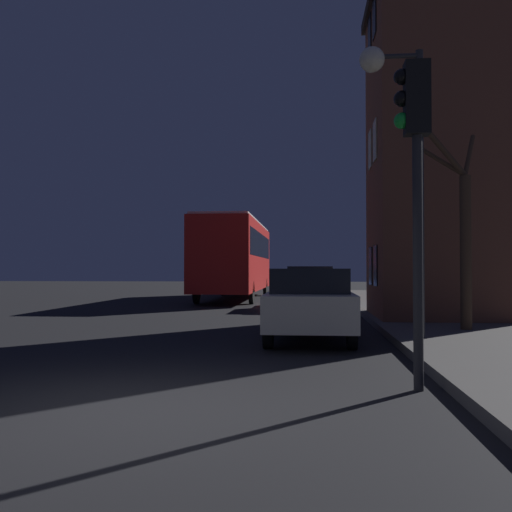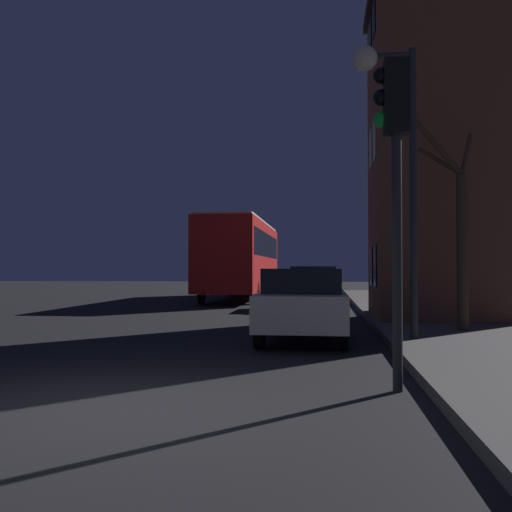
# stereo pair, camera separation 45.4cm
# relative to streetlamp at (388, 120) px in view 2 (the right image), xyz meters

# --- Properties ---
(ground_plane) EXTENTS (120.00, 120.00, 0.00)m
(ground_plane) POSITION_rel_streetlamp_xyz_m (-3.58, -5.40, -4.33)
(ground_plane) COLOR black
(brick_building) EXTENTS (3.70, 4.24, 9.13)m
(brick_building) POSITION_rel_streetlamp_xyz_m (1.90, 5.17, 0.42)
(brick_building) COLOR brown
(brick_building) RESTS_ON sidewalk
(streetlamp) EXTENTS (1.22, 0.49, 5.62)m
(streetlamp) POSITION_rel_streetlamp_xyz_m (0.00, 0.00, 0.00)
(streetlamp) COLOR #28282B
(streetlamp) RESTS_ON sidewalk
(traffic_light) EXTENTS (0.43, 0.24, 4.00)m
(traffic_light) POSITION_rel_streetlamp_xyz_m (-0.38, -4.06, -1.44)
(traffic_light) COLOR #28282B
(traffic_light) RESTS_ON ground
(bare_tree) EXTENTS (1.54, 0.91, 4.61)m
(bare_tree) POSITION_rel_streetlamp_xyz_m (1.67, 1.59, -2.08)
(bare_tree) COLOR #473323
(bare_tree) RESTS_ON sidewalk
(bus) EXTENTS (2.53, 11.69, 3.72)m
(bus) POSITION_rel_streetlamp_xyz_m (-5.19, 16.39, -2.12)
(bus) COLOR red
(bus) RESTS_ON ground
(car_near_lane) EXTENTS (1.70, 4.18, 1.48)m
(car_near_lane) POSITION_rel_streetlamp_xyz_m (-1.64, 0.69, -3.54)
(car_near_lane) COLOR beige
(car_near_lane) RESTS_ON ground
(car_mid_lane) EXTENTS (1.83, 4.62, 1.56)m
(car_mid_lane) POSITION_rel_streetlamp_xyz_m (-1.60, 10.56, -3.50)
(car_mid_lane) COLOR navy
(car_mid_lane) RESTS_ON ground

